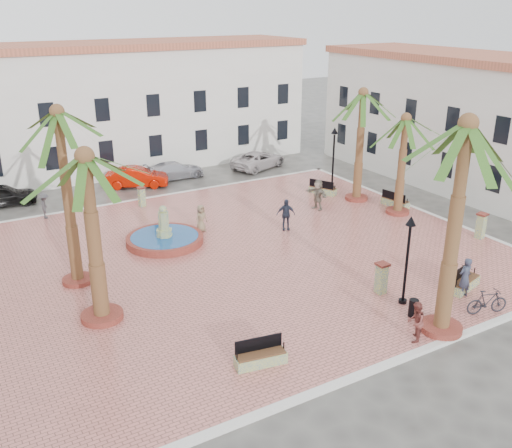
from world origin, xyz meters
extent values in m
plane|color=#56544F|center=(0.00, 0.00, 0.00)|extent=(120.00, 120.00, 0.00)
cube|color=#CB7268|center=(0.00, 0.00, 0.07)|extent=(26.00, 22.00, 0.15)
cube|color=silver|center=(0.00, 11.00, 0.08)|extent=(26.30, 0.30, 0.16)
cube|color=silver|center=(0.00, -11.00, 0.08)|extent=(26.30, 0.30, 0.16)
cube|color=silver|center=(13.00, 0.00, 0.08)|extent=(0.30, 22.30, 0.16)
cube|color=white|center=(0.00, 20.00, 4.50)|extent=(30.00, 7.00, 9.00)
cube|color=#BA6145|center=(0.00, 20.00, 9.25)|extent=(30.40, 7.40, 0.50)
cube|color=black|center=(-5.62, 16.52, 2.20)|extent=(1.00, 0.12, 1.60)
cube|color=black|center=(-1.88, 16.52, 2.20)|extent=(1.00, 0.12, 1.60)
cube|color=black|center=(1.88, 16.52, 2.20)|extent=(1.00, 0.12, 1.60)
cube|color=black|center=(5.62, 16.52, 2.20)|extent=(1.00, 0.12, 1.60)
cube|color=black|center=(9.38, 16.52, 2.20)|extent=(1.00, 0.12, 1.60)
cube|color=black|center=(13.12, 16.52, 2.20)|extent=(1.00, 0.12, 1.60)
cube|color=black|center=(-5.62, 16.52, 5.20)|extent=(1.00, 0.12, 1.60)
cube|color=black|center=(-1.88, 16.52, 5.20)|extent=(1.00, 0.12, 1.60)
cube|color=black|center=(1.88, 16.52, 5.20)|extent=(1.00, 0.12, 1.60)
cube|color=black|center=(5.62, 16.52, 5.20)|extent=(1.00, 0.12, 1.60)
cube|color=black|center=(9.38, 16.52, 5.20)|extent=(1.00, 0.12, 1.60)
cube|color=black|center=(13.12, 16.52, 5.20)|extent=(1.00, 0.12, 1.60)
cube|color=white|center=(20.00, 2.00, 4.25)|extent=(7.00, 26.00, 8.50)
cube|color=#BA6145|center=(20.00, 2.00, 8.75)|extent=(7.40, 26.40, 0.50)
cube|color=black|center=(16.54, -2.06, 2.20)|extent=(0.12, 1.00, 1.60)
cube|color=black|center=(16.54, 1.65, 2.20)|extent=(0.12, 1.00, 1.60)
cube|color=black|center=(16.54, 5.37, 2.20)|extent=(0.12, 1.00, 1.60)
cube|color=black|center=(16.54, 9.08, 2.20)|extent=(0.12, 1.00, 1.60)
cube|color=black|center=(16.54, 12.80, 2.20)|extent=(0.12, 1.00, 1.60)
cube|color=black|center=(16.54, -2.06, 5.20)|extent=(0.12, 1.00, 1.60)
cube|color=black|center=(16.54, 1.65, 5.20)|extent=(0.12, 1.00, 1.60)
cube|color=black|center=(16.54, 5.37, 5.20)|extent=(0.12, 1.00, 1.60)
cube|color=black|center=(16.54, 9.08, 5.20)|extent=(0.12, 1.00, 1.60)
cube|color=black|center=(16.54, 12.80, 5.20)|extent=(0.12, 1.00, 1.60)
cylinder|color=brown|center=(-2.76, 3.27, 0.35)|extent=(4.10, 4.10, 0.39)
cylinder|color=#194C8C|center=(-2.76, 3.27, 0.52)|extent=(3.61, 3.61, 0.06)
cylinder|color=#8D9E6C|center=(-2.76, 3.27, 0.54)|extent=(0.88, 0.88, 0.78)
cylinder|color=#8D9E6C|center=(-2.76, 3.27, 1.32)|extent=(0.59, 0.59, 1.17)
sphere|color=#8D9E6C|center=(-2.76, 3.27, 2.05)|extent=(0.43, 0.43, 0.43)
cylinder|color=brown|center=(-7.92, 0.95, 0.26)|extent=(1.41, 1.41, 0.21)
cylinder|color=brown|center=(-7.92, 0.95, 4.18)|extent=(0.46, 0.46, 7.63)
sphere|color=brown|center=(-7.92, 0.95, 7.99)|extent=(0.62, 0.62, 0.62)
cylinder|color=brown|center=(-7.89, -2.85, 0.28)|extent=(1.70, 1.70, 0.25)
cylinder|color=brown|center=(-7.89, -2.85, 3.67)|extent=(0.55, 0.55, 6.53)
sphere|color=brown|center=(-7.89, -2.85, 6.94)|extent=(0.74, 0.74, 0.74)
cylinder|color=brown|center=(3.36, -10.40, 0.27)|extent=(1.64, 1.64, 0.25)
cylinder|color=brown|center=(3.36, -10.40, 4.36)|extent=(0.53, 0.53, 7.93)
sphere|color=brown|center=(3.36, -10.40, 8.32)|extent=(0.72, 0.72, 0.72)
cylinder|color=brown|center=(11.32, 0.52, 0.26)|extent=(1.42, 1.42, 0.21)
cylinder|color=brown|center=(11.32, 0.52, 3.17)|extent=(0.46, 0.46, 5.62)
sphere|color=brown|center=(11.32, 0.52, 5.98)|extent=(0.62, 0.62, 0.62)
cylinder|color=brown|center=(10.82, 3.83, 0.26)|extent=(1.47, 1.47, 0.22)
cylinder|color=brown|center=(10.82, 3.83, 3.71)|extent=(0.48, 0.48, 6.69)
sphere|color=brown|center=(10.82, 3.83, 7.06)|extent=(0.64, 0.64, 0.64)
cube|color=#8D9E6C|center=(-3.92, -8.82, 0.36)|extent=(1.94, 0.87, 0.42)
cube|color=#56351E|center=(-3.92, -8.82, 0.60)|extent=(1.83, 0.81, 0.06)
cube|color=black|center=(-3.88, -8.60, 0.88)|extent=(1.75, 0.35, 0.52)
cylinder|color=black|center=(-4.79, -8.68, 0.72)|extent=(0.05, 0.05, 0.31)
cylinder|color=black|center=(-3.05, -8.97, 0.72)|extent=(0.05, 0.05, 0.31)
cube|color=#8D9E6C|center=(6.90, -8.46, 0.36)|extent=(2.00, 1.07, 0.43)
cube|color=#56351E|center=(6.90, -8.46, 0.61)|extent=(1.89, 0.99, 0.06)
cube|color=black|center=(6.83, -8.24, 0.90)|extent=(1.76, 0.53, 0.53)
cylinder|color=black|center=(6.02, -8.70, 0.74)|extent=(0.05, 0.05, 0.32)
cylinder|color=black|center=(7.77, -8.22, 0.74)|extent=(0.05, 0.05, 0.32)
cube|color=#8D9E6C|center=(12.07, 1.55, 0.36)|extent=(0.89, 1.92, 0.41)
cube|color=#56351E|center=(12.07, 1.55, 0.59)|extent=(0.82, 1.81, 0.06)
cube|color=black|center=(11.85, 1.51, 0.87)|extent=(0.36, 1.73, 0.51)
cylinder|color=black|center=(12.23, 0.69, 0.71)|extent=(0.05, 0.05, 0.31)
cylinder|color=black|center=(11.92, 2.41, 0.71)|extent=(0.05, 0.05, 0.31)
cube|color=#8D9E6C|center=(9.62, 5.91, 0.36)|extent=(1.37, 1.93, 0.42)
cube|color=#56351E|center=(9.62, 5.91, 0.60)|extent=(1.27, 1.81, 0.06)
cube|color=black|center=(9.42, 5.81, 0.88)|extent=(0.86, 1.60, 0.52)
cylinder|color=black|center=(10.03, 5.13, 0.72)|extent=(0.05, 0.05, 0.31)
cylinder|color=black|center=(9.22, 6.70, 0.72)|extent=(0.05, 0.05, 0.31)
cylinder|color=black|center=(3.62, -8.01, 0.23)|extent=(0.35, 0.35, 0.16)
cylinder|color=black|center=(3.62, -8.01, 2.01)|extent=(0.12, 0.12, 3.53)
cone|color=black|center=(3.62, -8.01, 3.92)|extent=(0.43, 0.43, 0.39)
sphere|color=beige|center=(3.62, -8.01, 3.77)|extent=(0.24, 0.24, 0.24)
cylinder|color=black|center=(10.83, 6.47, 0.23)|extent=(0.38, 0.38, 0.17)
cylinder|color=black|center=(10.83, 6.47, 2.16)|extent=(0.13, 0.13, 3.81)
cone|color=black|center=(10.83, 6.47, 4.22)|extent=(0.47, 0.47, 0.42)
sphere|color=beige|center=(10.83, 6.47, 4.06)|extent=(0.25, 0.25, 0.25)
cube|color=#8D9E6C|center=(3.41, -6.83, 0.82)|extent=(0.41, 0.41, 1.34)
cube|color=brown|center=(3.41, -6.83, 1.54)|extent=(0.52, 0.52, 0.10)
cube|color=#8D9E6C|center=(-1.78, 9.56, 0.74)|extent=(0.40, 0.40, 1.18)
cube|color=brown|center=(-1.78, 9.56, 1.37)|extent=(0.50, 0.50, 0.09)
cube|color=#8D9E6C|center=(12.40, -4.72, 0.81)|extent=(0.48, 0.48, 1.33)
cube|color=brown|center=(12.40, -4.72, 1.53)|extent=(0.60, 0.60, 0.10)
cylinder|color=black|center=(3.19, -9.05, 0.53)|extent=(0.39, 0.39, 0.76)
imported|color=#2F3448|center=(6.30, -8.89, 1.06)|extent=(0.67, 0.45, 1.83)
imported|color=black|center=(6.78, -8.19, 0.61)|extent=(1.75, 0.61, 0.92)
imported|color=brown|center=(1.92, -10.40, 0.95)|extent=(0.99, 0.96, 1.61)
imported|color=black|center=(5.96, -10.40, 0.69)|extent=(1.86, 1.07, 1.08)
imported|color=#806A4E|center=(-0.36, 3.79, 0.93)|extent=(0.88, 0.72, 1.56)
imported|color=#303B51|center=(3.91, 1.68, 1.05)|extent=(1.14, 0.83, 1.80)
imported|color=#57565C|center=(-7.48, 10.40, 0.92)|extent=(0.78, 1.10, 1.55)
imported|color=gray|center=(7.49, 3.57, 1.10)|extent=(0.83, 1.84, 1.91)
imported|color=black|center=(-9.33, 14.56, 0.71)|extent=(4.31, 2.08, 1.42)
imported|color=#BA1402|center=(-0.53, 14.13, 0.71)|extent=(4.56, 3.16, 1.42)
imported|color=silver|center=(2.58, 14.71, 0.63)|extent=(4.38, 1.82, 1.27)
imported|color=beige|center=(9.40, 14.08, 0.67)|extent=(5.30, 3.75, 1.34)
camera|label=1|loc=(-12.62, -23.51, 12.12)|focal=40.00mm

